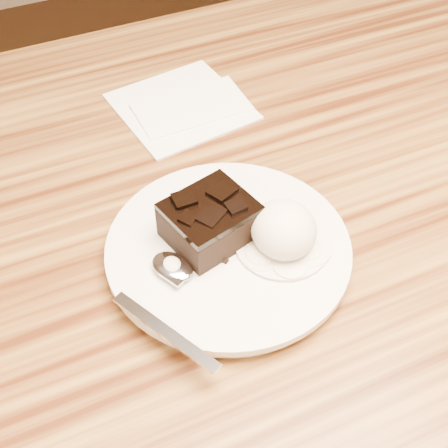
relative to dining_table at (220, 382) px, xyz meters
name	(u,v)px	position (x,y,z in m)	size (l,w,h in m)	color
dining_table	(220,382)	(0.00, 0.00, 0.00)	(1.20, 0.80, 0.75)	#3C1B0B
plate	(228,252)	(-0.02, -0.07, 0.38)	(0.24, 0.24, 0.02)	silver
brownie	(210,223)	(-0.03, -0.05, 0.41)	(0.08, 0.07, 0.04)	black
ice_cream_scoop	(284,229)	(0.03, -0.09, 0.42)	(0.06, 0.07, 0.05)	white
melt_puddle	(282,244)	(0.03, -0.09, 0.40)	(0.09, 0.09, 0.00)	silver
spoon	(172,268)	(-0.08, -0.08, 0.40)	(0.03, 0.17, 0.01)	silver
napkin	(181,106)	(0.03, 0.18, 0.38)	(0.15, 0.15, 0.01)	white
crumb_a	(188,238)	(-0.05, -0.05, 0.40)	(0.01, 0.01, 0.00)	black
crumb_b	(225,261)	(-0.03, -0.09, 0.40)	(0.01, 0.01, 0.00)	black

